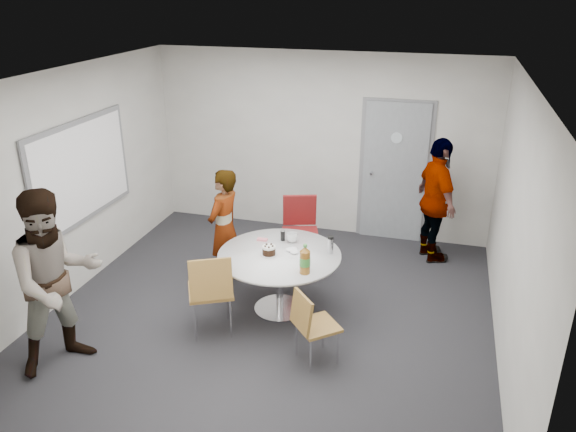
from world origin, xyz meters
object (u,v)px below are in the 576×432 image
(chair_near_right, at_px, (311,321))
(person_main, at_px, (224,228))
(chair_near_left, at_px, (211,287))
(person_left, at_px, (57,281))
(chair_far, at_px, (300,224))
(person_right, at_px, (436,201))
(whiteboard, at_px, (82,171))
(table, at_px, (282,262))
(door, at_px, (394,172))

(chair_near_right, bearing_deg, person_main, -173.85)
(chair_near_left, distance_m, person_main, 1.18)
(person_left, bearing_deg, chair_far, 0.84)
(person_right, bearing_deg, chair_near_right, 132.84)
(chair_near_right, bearing_deg, chair_near_left, -140.04)
(whiteboard, xyz_separation_m, chair_near_right, (3.12, -0.99, -0.97))
(table, distance_m, chair_near_right, 1.03)
(chair_near_right, bearing_deg, person_left, -115.97)
(chair_near_right, height_order, person_right, person_right)
(door, xyz_separation_m, chair_near_right, (-0.44, -3.27, -0.54))
(chair_near_right, relative_size, person_right, 0.46)
(table, bearing_deg, person_left, -140.13)
(chair_near_right, bearing_deg, whiteboard, -148.95)
(whiteboard, bearing_deg, door, 32.66)
(chair_near_left, bearing_deg, table, 22.60)
(chair_near_left, height_order, chair_far, chair_far)
(person_main, bearing_deg, person_left, -14.60)
(chair_far, bearing_deg, chair_near_left, 57.28)
(door, distance_m, person_main, 2.72)
(chair_near_left, distance_m, person_right, 3.36)
(person_main, bearing_deg, person_right, 130.21)
(chair_near_left, xyz_separation_m, chair_near_right, (1.13, -0.17, -0.12))
(chair_near_right, xyz_separation_m, person_main, (-1.43, 1.30, 0.28))
(table, height_order, person_left, person_left)
(whiteboard, distance_m, chair_far, 2.82)
(chair_near_left, distance_m, person_left, 1.51)
(chair_near_right, xyz_separation_m, person_left, (-2.36, -0.65, 0.45))
(table, distance_m, chair_near_left, 0.90)
(door, relative_size, person_right, 1.23)
(chair_near_left, height_order, person_left, person_left)
(door, distance_m, chair_far, 1.71)
(whiteboard, bearing_deg, person_left, -65.05)
(person_left, relative_size, person_right, 1.08)
(table, xyz_separation_m, chair_near_left, (-0.58, -0.69, -0.04))
(table, distance_m, chair_far, 1.16)
(whiteboard, height_order, table, whiteboard)
(chair_far, distance_m, person_main, 1.07)
(person_main, distance_m, person_left, 2.17)
(person_right, bearing_deg, table, 113.14)
(person_main, bearing_deg, chair_near_right, 58.50)
(whiteboard, xyz_separation_m, chair_far, (2.48, 1.03, -0.85))
(table, bearing_deg, person_main, 153.02)
(whiteboard, height_order, chair_near_right, whiteboard)
(whiteboard, bearing_deg, chair_near_right, -17.52)
(table, relative_size, person_right, 0.81)
(chair_near_right, bearing_deg, door, 130.90)
(chair_far, relative_size, person_left, 0.53)
(chair_far, bearing_deg, person_right, -175.88)
(chair_near_left, bearing_deg, person_main, 77.41)
(chair_far, xyz_separation_m, person_main, (-0.79, -0.71, 0.16))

